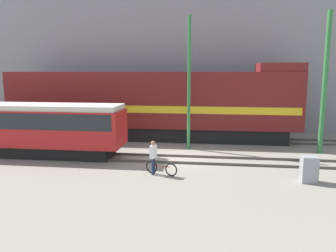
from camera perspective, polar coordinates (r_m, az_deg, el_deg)
name	(u,v)px	position (r m, az deg, el deg)	size (l,w,h in m)	color
ground_plane	(179,158)	(19.23, 1.84, -5.58)	(120.00, 120.00, 0.00)	gray
track_near	(178,159)	(18.72, 1.69, -5.78)	(60.00, 1.50, 0.14)	#47423D
track_far	(185,139)	(24.32, 3.06, -2.22)	(60.00, 1.51, 0.14)	#47423D
building_backdrop	(192,54)	(30.47, 4.16, 12.42)	(49.75, 6.00, 13.15)	gray
freight_locomotive	(152,104)	(24.25, -2.78, 3.80)	(21.22, 3.04, 5.57)	black
streetcar	(29,126)	(21.17, -23.07, -0.04)	(11.40, 2.54, 3.10)	black
bicycle	(161,168)	(16.12, -1.18, -7.36)	(1.65, 0.69, 0.70)	black
person	(153,154)	(15.98, -2.59, -4.93)	(0.32, 0.41, 1.68)	#232D4C
utility_pole_left	(189,84)	(20.92, 3.68, 7.30)	(0.20, 0.20, 8.41)	#2D7238
utility_pole_center	(325,84)	(21.95, 25.64, 6.68)	(0.29, 0.29, 8.55)	#2D7238
signal_box	(309,169)	(16.31, 23.35, -6.95)	(0.70, 0.60, 1.20)	gray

